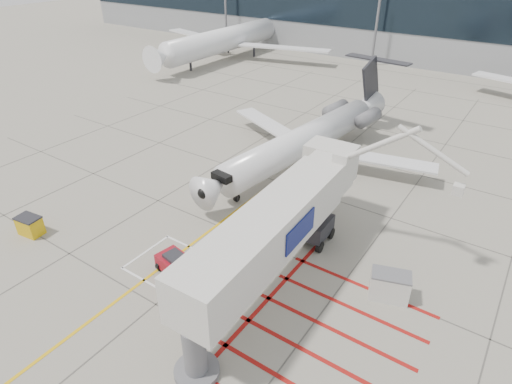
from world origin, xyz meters
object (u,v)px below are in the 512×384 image
Objects in this scene: regional_jet at (290,132)px; spill_bin at (30,225)px; jet_bridge at (268,240)px; pushback_tug at (176,263)px.

regional_jet reaches higher than spill_bin.
regional_jet is 1.52× the size of jet_bridge.
pushback_tug is (1.11, -15.40, -3.04)m from regional_jet.
regional_jet is at bearing 53.24° from spill_bin.
spill_bin is (-11.13, -2.78, 0.00)m from pushback_tug.
jet_bridge reaches higher than pushback_tug.
regional_jet reaches higher than pushback_tug.
regional_jet is 20.98m from spill_bin.
pushback_tug is 1.48× the size of spill_bin.
pushback_tug is at bearing -164.89° from jet_bridge.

